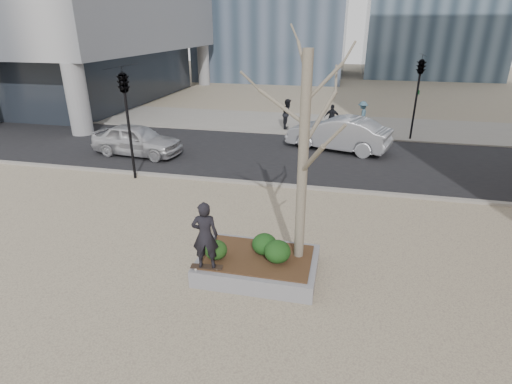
% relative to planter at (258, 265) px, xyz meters
% --- Properties ---
extents(ground, '(120.00, 120.00, 0.00)m').
position_rel_planter_xyz_m(ground, '(-1.00, 0.00, -0.23)').
color(ground, tan).
rests_on(ground, ground).
extents(street, '(60.00, 8.00, 0.02)m').
position_rel_planter_xyz_m(street, '(-1.00, 10.00, -0.21)').
color(street, black).
rests_on(street, ground).
extents(far_sidewalk, '(60.00, 6.00, 0.02)m').
position_rel_planter_xyz_m(far_sidewalk, '(-1.00, 17.00, -0.21)').
color(far_sidewalk, gray).
rests_on(far_sidewalk, ground).
extents(planter, '(3.00, 2.00, 0.45)m').
position_rel_planter_xyz_m(planter, '(0.00, 0.00, 0.00)').
color(planter, gray).
rests_on(planter, ground).
extents(planter_mulch, '(2.70, 1.70, 0.04)m').
position_rel_planter_xyz_m(planter_mulch, '(0.00, 0.00, 0.25)').
color(planter_mulch, '#382314').
rests_on(planter_mulch, planter).
extents(sycamore_tree, '(2.80, 2.80, 6.60)m').
position_rel_planter_xyz_m(sycamore_tree, '(1.00, 0.30, 3.56)').
color(sycamore_tree, gray).
rests_on(sycamore_tree, planter_mulch).
extents(shrub_left, '(0.57, 0.57, 0.48)m').
position_rel_planter_xyz_m(shrub_left, '(-1.01, -0.31, 0.51)').
color(shrub_left, '#183D13').
rests_on(shrub_left, planter_mulch).
extents(shrub_middle, '(0.64, 0.64, 0.54)m').
position_rel_planter_xyz_m(shrub_middle, '(0.13, 0.19, 0.54)').
color(shrub_middle, '#123310').
rests_on(shrub_middle, planter_mulch).
extents(shrub_right, '(0.66, 0.66, 0.56)m').
position_rel_planter_xyz_m(shrub_right, '(0.52, -0.11, 0.55)').
color(shrub_right, '#173A12').
rests_on(shrub_right, planter_mulch).
extents(skateboard, '(0.80, 0.30, 0.08)m').
position_rel_planter_xyz_m(skateboard, '(-1.10, -0.76, 0.26)').
color(skateboard, black).
rests_on(skateboard, planter).
extents(skateboarder, '(0.69, 0.53, 1.70)m').
position_rel_planter_xyz_m(skateboarder, '(-1.10, -0.76, 1.15)').
color(skateboarder, black).
rests_on(skateboarder, skateboard).
extents(police_car, '(4.55, 2.20, 1.50)m').
position_rel_planter_xyz_m(police_car, '(-7.91, 8.54, 0.54)').
color(police_car, silver).
rests_on(police_car, street).
extents(car_silver, '(5.39, 3.16, 1.68)m').
position_rel_planter_xyz_m(car_silver, '(1.58, 11.56, 0.63)').
color(car_silver, '#A4A6AD').
rests_on(car_silver, street).
extents(pedestrian_a, '(0.77, 0.94, 1.78)m').
position_rel_planter_xyz_m(pedestrian_a, '(-1.56, 15.43, 0.69)').
color(pedestrian_a, black).
rests_on(pedestrian_a, far_sidewalk).
extents(pedestrian_b, '(0.82, 1.16, 1.64)m').
position_rel_planter_xyz_m(pedestrian_b, '(2.85, 16.47, 0.62)').
color(pedestrian_b, '#3C5A6C').
rests_on(pedestrian_b, far_sidewalk).
extents(pedestrian_c, '(0.93, 0.42, 1.57)m').
position_rel_planter_xyz_m(pedestrian_c, '(1.09, 15.43, 0.58)').
color(pedestrian_c, black).
rests_on(pedestrian_c, far_sidewalk).
extents(traffic_light_near, '(0.60, 2.48, 4.50)m').
position_rel_planter_xyz_m(traffic_light_near, '(-6.50, 5.60, 2.02)').
color(traffic_light_near, black).
rests_on(traffic_light_near, ground).
extents(traffic_light_far, '(0.60, 2.48, 4.50)m').
position_rel_planter_xyz_m(traffic_light_far, '(5.50, 14.60, 2.02)').
color(traffic_light_far, black).
rests_on(traffic_light_far, ground).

